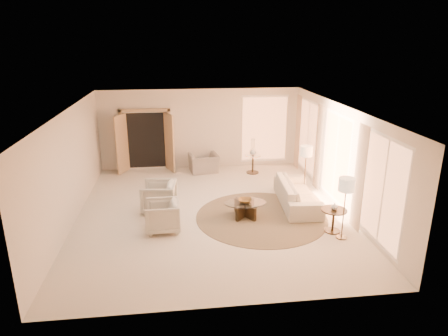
{
  "coord_description": "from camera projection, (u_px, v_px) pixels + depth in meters",
  "views": [
    {
      "loc": [
        -0.85,
        -9.81,
        4.47
      ],
      "look_at": [
        0.4,
        0.4,
        1.1
      ],
      "focal_mm": 32.0,
      "sensor_mm": 36.0,
      "label": 1
    }
  ],
  "objects": [
    {
      "name": "area_rug",
      "position": [
        261.0,
        217.0,
        10.43
      ],
      "size": [
        3.72,
        3.72,
        0.01
      ],
      "primitive_type": "cylinder",
      "rotation": [
        0.0,
        0.0,
        -0.09
      ],
      "color": "#3E3223",
      "rests_on": "room"
    },
    {
      "name": "side_table",
      "position": [
        253.0,
        162.0,
        13.73
      ],
      "size": [
        0.56,
        0.56,
        0.65
      ],
      "rotation": [
        0.0,
        0.0,
        -0.37
      ],
      "color": "#2F271B",
      "rests_on": "room"
    },
    {
      "name": "end_vase",
      "position": [
        334.0,
        206.0,
        9.46
      ],
      "size": [
        0.17,
        0.17,
        0.17
      ],
      "primitive_type": "imported",
      "rotation": [
        0.0,
        0.0,
        -0.08
      ],
      "color": "silver",
      "rests_on": "end_table"
    },
    {
      "name": "side_vase",
      "position": [
        253.0,
        151.0,
        13.61
      ],
      "size": [
        0.32,
        0.32,
        0.26
      ],
      "primitive_type": "imported",
      "rotation": [
        0.0,
        0.0,
        -0.41
      ],
      "color": "silver",
      "rests_on": "side_table"
    },
    {
      "name": "floor_lamp_far",
      "position": [
        346.0,
        187.0,
        8.96
      ],
      "size": [
        0.36,
        0.36,
        1.49
      ],
      "rotation": [
        0.0,
        0.0,
        -0.18
      ],
      "color": "#2F271B",
      "rests_on": "room"
    },
    {
      "name": "armchair_left",
      "position": [
        159.0,
        195.0,
        10.69
      ],
      "size": [
        0.91,
        0.96,
        0.89
      ],
      "primitive_type": "imported",
      "rotation": [
        0.0,
        0.0,
        -1.69
      ],
      "color": "beige",
      "rests_on": "room"
    },
    {
      "name": "bowl",
      "position": [
        245.0,
        201.0,
        10.34
      ],
      "size": [
        0.41,
        0.41,
        0.09
      ],
      "primitive_type": "imported",
      "rotation": [
        0.0,
        0.0,
        -0.18
      ],
      "color": "brown",
      "rests_on": "coffee_table"
    },
    {
      "name": "coffee_table",
      "position": [
        245.0,
        207.0,
        10.4
      ],
      "size": [
        1.2,
        1.2,
        0.4
      ],
      "rotation": [
        0.0,
        0.0,
        -0.1
      ],
      "color": "black",
      "rests_on": "room"
    },
    {
      "name": "armchair_right",
      "position": [
        162.0,
        215.0,
        9.61
      ],
      "size": [
        0.76,
        0.81,
        0.82
      ],
      "primitive_type": "imported",
      "rotation": [
        0.0,
        0.0,
        -1.54
      ],
      "color": "beige",
      "rests_on": "room"
    },
    {
      "name": "end_table",
      "position": [
        334.0,
        216.0,
        9.54
      ],
      "size": [
        0.61,
        0.61,
        0.58
      ],
      "rotation": [
        0.0,
        0.0,
        -0.0
      ],
      "color": "black",
      "rests_on": "room"
    },
    {
      "name": "window_back_corner",
      "position": [
        264.0,
        129.0,
        14.31
      ],
      "size": [
        1.7,
        0.1,
        2.4
      ],
      "primitive_type": null,
      "color": "#FFA166",
      "rests_on": "room"
    },
    {
      "name": "room",
      "position": [
        211.0,
        162.0,
        10.31
      ],
      "size": [
        7.04,
        8.04,
        2.83
      ],
      "color": "beige",
      "rests_on": "ground"
    },
    {
      "name": "floor_lamp_near",
      "position": [
        306.0,
        153.0,
        11.65
      ],
      "size": [
        0.36,
        0.36,
        1.47
      ],
      "rotation": [
        0.0,
        0.0,
        0.19
      ],
      "color": "#2F271B",
      "rests_on": "room"
    },
    {
      "name": "windows_right",
      "position": [
        337.0,
        158.0,
        10.82
      ],
      "size": [
        0.1,
        6.4,
        2.4
      ],
      "primitive_type": null,
      "color": "#FFA166",
      "rests_on": "room"
    },
    {
      "name": "french_doors",
      "position": [
        146.0,
        141.0,
        13.79
      ],
      "size": [
        1.95,
        0.66,
        2.16
      ],
      "color": "tan",
      "rests_on": "room"
    },
    {
      "name": "sofa",
      "position": [
        297.0,
        193.0,
        11.1
      ],
      "size": [
        1.1,
        2.44,
        0.69
      ],
      "primitive_type": "imported",
      "rotation": [
        0.0,
        0.0,
        1.5
      ],
      "color": "beige",
      "rests_on": "room"
    },
    {
      "name": "curtains_right",
      "position": [
        323.0,
        151.0,
        11.67
      ],
      "size": [
        0.06,
        5.2,
        2.6
      ],
      "primitive_type": null,
      "color": "tan",
      "rests_on": "room"
    },
    {
      "name": "accent_chair",
      "position": [
        204.0,
        160.0,
        13.83
      ],
      "size": [
        1.05,
        0.77,
        0.84
      ],
      "primitive_type": "imported",
      "rotation": [
        0.0,
        0.0,
        3.3
      ],
      "color": "gray",
      "rests_on": "room"
    }
  ]
}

